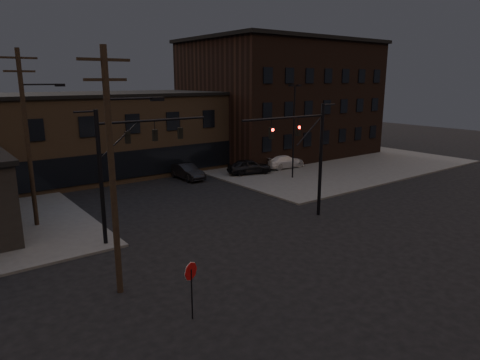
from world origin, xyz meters
The scene contains 14 objects.
ground centered at (0.00, 0.00, 0.00)m, with size 140.00×140.00×0.00m, color black.
sidewalk_ne centered at (22.00, 22.00, 0.07)m, with size 30.00×30.00×0.15m, color #474744.
building_row centered at (0.00, 28.00, 4.00)m, with size 40.00×12.00×8.00m, color brown.
building_right centered at (22.00, 26.00, 7.00)m, with size 22.00×16.00×14.00m, color black.
traffic_signal_near centered at (5.36, 4.50, 4.93)m, with size 7.12×0.24×8.00m.
traffic_signal_far centered at (-6.72, 8.00, 5.01)m, with size 7.12×0.24×8.00m.
stop_sign centered at (-8.00, -1.99, 1.84)m, with size 0.72×0.33×2.48m.
utility_pole_near centered at (-9.43, 2.00, 5.87)m, with size 3.70×0.28×11.00m.
utility_pole_mid centered at (-10.44, 14.00, 6.13)m, with size 3.70×0.28×11.50m.
lot_light_a centered at (13.00, 14.00, 5.51)m, with size 1.50×0.28×9.14m.
lot_light_b centered at (19.00, 19.00, 5.51)m, with size 1.50×0.28×9.14m.
parked_car_lot_a centered at (10.64, 17.91, 0.92)m, with size 1.81×4.50×1.53m, color black.
parked_car_lot_b centered at (15.54, 18.00, 0.86)m, with size 1.99×4.90×1.42m, color silver.
car_crossing centered at (4.62, 20.29, 0.75)m, with size 1.60×4.58×1.51m, color black.
Camera 1 is at (-15.95, -15.83, 9.61)m, focal length 32.00 mm.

